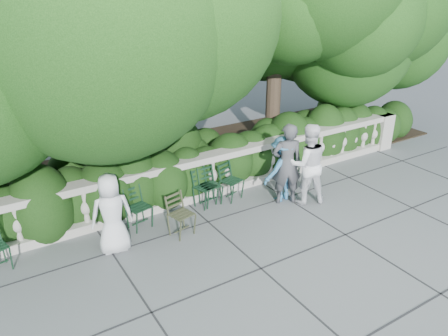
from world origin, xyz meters
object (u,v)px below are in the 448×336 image
chair_b (2,274)px  person_older_blue (282,169)px  person_businessman (112,214)px  person_woman_grey (287,164)px  chair_d (214,207)px  chair_e (236,201)px  chair_f (300,182)px  chair_a (145,230)px  chair_weathered (187,237)px  person_casual_man (307,164)px  chair_c (211,208)px

chair_b → person_older_blue: person_older_blue is taller
chair_b → person_older_blue: (5.62, -0.34, 0.73)m
person_businessman → person_woman_grey: 3.77m
chair_d → chair_e: same height
chair_e → chair_f: size_ratio=1.00×
person_woman_grey → person_older_blue: 0.21m
chair_a → person_older_blue: person_older_blue is taller
chair_f → chair_weathered: same height
chair_d → chair_e: bearing=-6.9°
chair_a → chair_e: size_ratio=1.00×
chair_weathered → person_older_blue: person_older_blue is taller
person_businessman → chair_a: bearing=-144.4°
chair_f → person_casual_man: bearing=-139.9°
chair_e → person_woman_grey: 1.38m
chair_a → chair_c: bearing=-8.6°
person_woman_grey → chair_e: bearing=-11.7°
chair_c → chair_weathered: (-0.96, -0.77, 0.00)m
chair_b → chair_weathered: size_ratio=1.00×
person_woman_grey → chair_a: bearing=12.4°
chair_a → chair_e: (2.19, 0.07, 0.00)m
chair_b → person_older_blue: bearing=-17.4°
chair_e → person_casual_man: person_casual_man is taller
person_woman_grey → person_businessman: bearing=19.5°
chair_c → person_older_blue: size_ratio=0.57×
chair_b → chair_f: bearing=-13.0°
chair_b → person_casual_man: 6.11m
person_woman_grey → person_casual_man: person_woman_grey is taller
chair_e → person_casual_man: size_ratio=0.47×
chair_weathered → person_casual_man: 3.01m
chair_c → chair_f: size_ratio=1.00×
chair_c → person_woman_grey: 1.87m
chair_weathered → chair_c: bearing=24.8°
chair_e → person_older_blue: bearing=-45.2°
chair_f → person_casual_man: 1.32m
chair_f → person_older_blue: 1.28m
person_woman_grey → person_casual_man: bearing=174.4°
chair_f → person_woman_grey: size_ratio=0.47×
chair_a → person_businessman: (-0.70, -0.36, 0.75)m
chair_b → person_woman_grey: bearing=-18.8°
chair_a → chair_b: size_ratio=1.00×
chair_b → chair_d: size_ratio=1.00×
chair_a → chair_e: 2.19m
chair_c → person_casual_man: size_ratio=0.47×
chair_a → person_businessman: person_businessman is taller
chair_f → person_casual_man: size_ratio=0.47×
chair_d → chair_f: (2.39, -0.02, 0.00)m
chair_weathered → person_woman_grey: size_ratio=0.47×
person_businessman → person_casual_man: bearing=-176.4°
chair_f → person_businessman: (-4.73, -0.43, 0.75)m
chair_e → chair_c: bearing=158.4°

